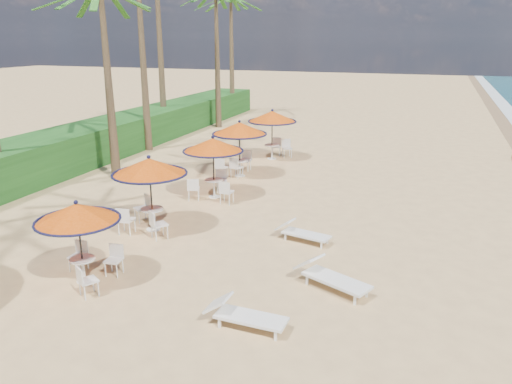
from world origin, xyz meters
TOP-DOWN VIEW (x-y plane):
  - ground at (0.00, 0.00)m, footprint 160.00×160.00m
  - scrub_hedge at (-13.50, 11.00)m, footprint 3.00×40.00m
  - station_0 at (-4.96, -0.44)m, footprint 2.18×2.18m
  - station_1 at (-5.25, 3.36)m, footprint 2.47×2.47m
  - station_2 at (-4.74, 7.31)m, footprint 2.42×2.42m
  - station_3 at (-4.97, 10.63)m, footprint 2.51×2.55m
  - station_4 at (-4.54, 14.42)m, footprint 2.53×2.53m
  - lounger_near at (-0.25, -1.06)m, footprint 1.90×0.66m
  - lounger_mid at (1.20, 1.37)m, footprint 2.17×1.45m
  - lounger_far at (-0.28, 4.14)m, footprint 1.86×0.93m
  - palm_3 at (-10.23, 8.53)m, footprint 5.00×5.00m
  - palm_6 at (-11.15, 22.27)m, footprint 5.00×5.00m
  - palm_7 at (-12.31, 27.67)m, footprint 5.00×5.00m

SIDE VIEW (x-z plane):
  - ground at x=0.00m, z-range 0.00..0.00m
  - lounger_far at x=-0.28m, z-range -0.02..0.62m
  - lounger_near at x=-0.25m, z-range -0.02..0.65m
  - lounger_mid at x=1.20m, z-range -0.02..0.72m
  - scrub_hedge at x=-13.50m, z-range 0.00..1.80m
  - station_0 at x=-4.96m, z-range 0.53..2.80m
  - station_2 at x=-4.74m, z-range 0.58..3.10m
  - station_1 at x=-5.25m, z-range 0.59..3.17m
  - station_3 at x=-4.97m, z-range 0.61..3.23m
  - station_4 at x=-4.54m, z-range 0.69..3.34m
  - palm_3 at x=-10.23m, z-range 3.37..11.61m
  - palm_6 at x=-11.15m, z-range 3.79..12.97m
  - palm_7 at x=-12.31m, z-range 3.80..13.00m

